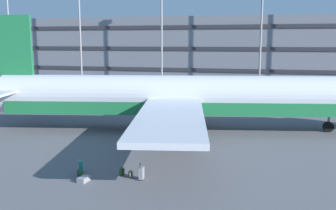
# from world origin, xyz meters

# --- Properties ---
(ground_plane) EXTENTS (600.00, 600.00, 0.00)m
(ground_plane) POSITION_xyz_m (0.00, 0.00, 0.00)
(ground_plane) COLOR #5B5B60
(terminal_structure) EXTENTS (142.15, 19.08, 12.92)m
(terminal_structure) POSITION_xyz_m (0.00, 50.73, 6.46)
(terminal_structure) COLOR slate
(terminal_structure) RESTS_ON ground_plane
(airliner) EXTENTS (38.35, 31.29, 10.12)m
(airliner) POSITION_xyz_m (2.26, -1.93, 2.99)
(airliner) COLOR silver
(airliner) RESTS_ON ground_plane
(light_mast_far_left) EXTENTS (1.80, 0.50, 19.34)m
(light_mast_far_left) POSITION_xyz_m (-42.63, 36.20, 11.32)
(light_mast_far_left) COLOR gray
(light_mast_far_left) RESTS_ON ground_plane
(light_mast_left) EXTENTS (1.80, 0.50, 24.50)m
(light_mast_left) POSITION_xyz_m (-26.30, 36.20, 13.98)
(light_mast_left) COLOR gray
(light_mast_left) RESTS_ON ground_plane
(light_mast_center_left) EXTENTS (1.80, 0.50, 18.78)m
(light_mast_center_left) POSITION_xyz_m (-9.32, 36.20, 11.03)
(light_mast_center_left) COLOR gray
(light_mast_center_left) RESTS_ON ground_plane
(light_mast_center_right) EXTENTS (1.80, 0.50, 23.93)m
(light_mast_center_right) POSITION_xyz_m (9.15, 36.20, 13.69)
(light_mast_center_right) COLOR gray
(light_mast_center_right) RESTS_ON ground_plane
(suitcase_purple) EXTENTS (0.56, 0.80, 0.28)m
(suitcase_purple) POSITION_xyz_m (-0.67, -15.41, 0.14)
(suitcase_purple) COLOR gray
(suitcase_purple) RESTS_ON ground_plane
(suitcase_upright) EXTENTS (0.24, 0.40, 0.97)m
(suitcase_upright) POSITION_xyz_m (2.43, -14.39, 0.40)
(suitcase_upright) COLOR gray
(suitcase_upright) RESTS_ON ground_plane
(suitcase_silver) EXTENTS (0.42, 0.52, 0.90)m
(suitcase_silver) POSITION_xyz_m (-1.42, -14.24, 0.42)
(suitcase_silver) COLOR #147266
(suitcase_silver) RESTS_ON ground_plane
(backpack_large) EXTENTS (0.36, 0.41, 0.55)m
(backpack_large) POSITION_xyz_m (1.08, -14.00, 0.24)
(backpack_large) COLOR #264C26
(backpack_large) RESTS_ON ground_plane
(backpack_black) EXTENTS (0.38, 0.38, 0.55)m
(backpack_black) POSITION_xyz_m (-1.16, -14.85, 0.24)
(backpack_black) COLOR #264C26
(backpack_black) RESTS_ON ground_plane
(backpack_red) EXTENTS (0.31, 0.30, 0.51)m
(backpack_red) POSITION_xyz_m (1.75, -14.26, 0.22)
(backpack_red) COLOR gray
(backpack_red) RESTS_ON ground_plane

